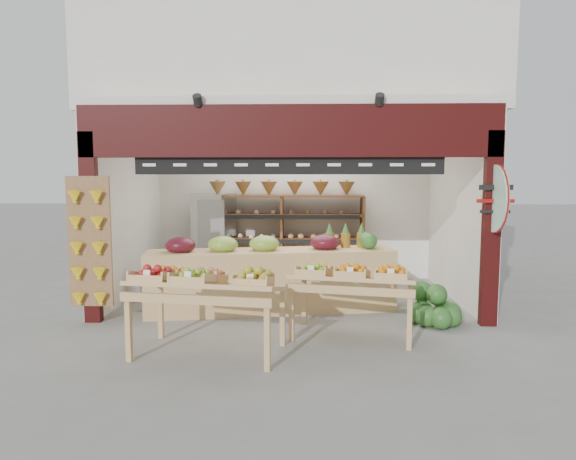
# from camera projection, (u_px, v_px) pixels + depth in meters

# --- Properties ---
(ground) EXTENTS (60.00, 60.00, 0.00)m
(ground) POSITION_uv_depth(u_px,v_px,m) (290.00, 304.00, 8.21)
(ground) COLOR slate
(ground) RESTS_ON ground
(shop_structure) EXTENTS (6.36, 5.12, 5.40)m
(shop_structure) POSITION_uv_depth(u_px,v_px,m) (293.00, 74.00, 9.41)
(shop_structure) COLOR silver
(shop_structure) RESTS_ON ground
(banana_board) EXTENTS (0.60, 0.15, 1.80)m
(banana_board) POSITION_uv_depth(u_px,v_px,m) (89.00, 244.00, 7.02)
(banana_board) COLOR #956744
(banana_board) RESTS_ON ground
(gift_sign) EXTENTS (0.04, 0.93, 0.92)m
(gift_sign) POSITION_uv_depth(u_px,v_px,m) (495.00, 199.00, 6.80)
(gift_sign) COLOR #B1DFC5
(gift_sign) RESTS_ON ground
(back_shelving) EXTENTS (3.17, 0.52, 1.95)m
(back_shelving) POSITION_uv_depth(u_px,v_px,m) (282.00, 219.00, 9.96)
(back_shelving) COLOR brown
(back_shelving) RESTS_ON ground
(refrigerator) EXTENTS (0.83, 0.83, 1.71)m
(refrigerator) POSITION_uv_depth(u_px,v_px,m) (214.00, 237.00, 10.03)
(refrigerator) COLOR #B1B4B9
(refrigerator) RESTS_ON ground
(cardboard_stack) EXTENTS (1.08, 0.89, 0.71)m
(cardboard_stack) POSITION_uv_depth(u_px,v_px,m) (170.00, 283.00, 8.60)
(cardboard_stack) COLOR beige
(cardboard_stack) RESTS_ON ground
(mid_counter) EXTENTS (3.80, 1.36, 1.16)m
(mid_counter) POSITION_uv_depth(u_px,v_px,m) (270.00, 278.00, 7.80)
(mid_counter) COLOR tan
(mid_counter) RESTS_ON ground
(display_table_left) EXTENTS (1.81, 1.18, 1.07)m
(display_table_left) POSITION_uv_depth(u_px,v_px,m) (200.00, 282.00, 5.92)
(display_table_left) COLOR tan
(display_table_left) RESTS_ON ground
(display_table_right) EXTENTS (1.69, 1.16, 0.99)m
(display_table_right) POSITION_uv_depth(u_px,v_px,m) (353.00, 276.00, 6.53)
(display_table_right) COLOR tan
(display_table_right) RESTS_ON ground
(watermelon_pile) EXTENTS (0.77, 0.74, 0.56)m
(watermelon_pile) POSITION_uv_depth(u_px,v_px,m) (435.00, 309.00, 7.12)
(watermelon_pile) COLOR #1B501A
(watermelon_pile) RESTS_ON ground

